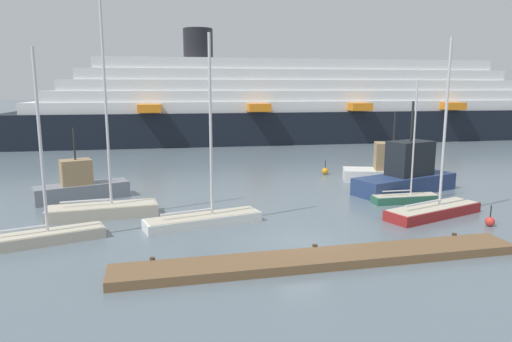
# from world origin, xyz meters

# --- Properties ---
(ground_plane) EXTENTS (600.00, 600.00, 0.00)m
(ground_plane) POSITION_xyz_m (0.00, 0.00, 0.00)
(ground_plane) COLOR slate
(dock_pier) EXTENTS (19.07, 2.30, 0.50)m
(dock_pier) POSITION_xyz_m (0.00, -3.03, 0.21)
(dock_pier) COLOR brown
(dock_pier) RESTS_ON ground_plane
(sailboat_0) EXTENTS (7.10, 3.88, 10.87)m
(sailboat_0) POSITION_xyz_m (9.55, 2.79, 0.51)
(sailboat_0) COLOR maroon
(sailboat_0) RESTS_ON ground_plane
(sailboat_1) EXTENTS (4.76, 1.29, 8.44)m
(sailboat_1) POSITION_xyz_m (9.72, 6.30, 0.42)
(sailboat_1) COLOR #2D6B51
(sailboat_1) RESTS_ON ground_plane
(sailboat_2) EXTENTS (6.74, 3.24, 9.88)m
(sailboat_2) POSITION_xyz_m (-13.34, 2.76, 0.50)
(sailboat_2) COLOR #BCB29E
(sailboat_2) RESTS_ON ground_plane
(sailboat_3) EXTENTS (7.04, 3.16, 10.90)m
(sailboat_3) POSITION_xyz_m (-4.64, 4.17, 0.51)
(sailboat_3) COLOR white
(sailboat_3) RESTS_ON ground_plane
(sailboat_4) EXTENTS (6.70, 2.38, 13.04)m
(sailboat_4) POSITION_xyz_m (-10.50, 7.27, 0.59)
(sailboat_4) COLOR #BCB29E
(sailboat_4) RESTS_ON ground_plane
(fishing_boat_0) EXTENTS (6.65, 3.76, 5.14)m
(fishing_boat_0) POSITION_xyz_m (-12.45, 12.41, 0.97)
(fishing_boat_0) COLOR gray
(fishing_boat_0) RESTS_ON ground_plane
(fishing_boat_1) EXTENTS (7.84, 4.90, 5.90)m
(fishing_boat_1) POSITION_xyz_m (12.41, 13.44, 1.19)
(fishing_boat_1) COLOR white
(fishing_boat_1) RESTS_ON ground_plane
(fishing_boat_2) EXTENTS (8.99, 5.07, 6.91)m
(fishing_boat_2) POSITION_xyz_m (11.56, 9.38, 1.38)
(fishing_boat_2) COLOR navy
(fishing_boat_2) RESTS_ON ground_plane
(channel_buoy_0) EXTENTS (0.55, 0.55, 1.25)m
(channel_buoy_0) POSITION_xyz_m (11.50, 0.19, 0.28)
(channel_buoy_0) COLOR red
(channel_buoy_0) RESTS_ON ground_plane
(channel_buoy_2) EXTENTS (0.61, 0.61, 1.30)m
(channel_buoy_2) POSITION_xyz_m (8.20, 17.62, 0.31)
(channel_buoy_2) COLOR orange
(channel_buoy_2) RESTS_ON ground_plane
(cruise_ship) EXTENTS (82.25, 15.86, 15.95)m
(cruise_ship) POSITION_xyz_m (14.31, 44.48, 5.13)
(cruise_ship) COLOR black
(cruise_ship) RESTS_ON ground_plane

